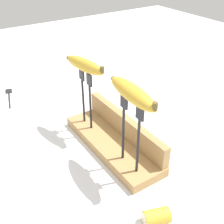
# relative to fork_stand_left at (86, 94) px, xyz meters

# --- Properties ---
(ground_plane) EXTENTS (3.00, 3.00, 0.00)m
(ground_plane) POSITION_rel_fork_stand_left_xyz_m (0.11, 0.02, -0.14)
(ground_plane) COLOR silver
(wooden_board) EXTENTS (0.38, 0.12, 0.03)m
(wooden_board) POSITION_rel_fork_stand_left_xyz_m (0.11, 0.02, -0.13)
(wooden_board) COLOR #A87F4C
(wooden_board) RESTS_ON ground
(board_backstop) EXTENTS (0.37, 0.02, 0.07)m
(board_backstop) POSITION_rel_fork_stand_left_xyz_m (0.11, 0.07, -0.08)
(board_backstop) COLOR #A87F4C
(board_backstop) RESTS_ON wooden_board
(fork_stand_left) EXTENTS (0.07, 0.01, 0.19)m
(fork_stand_left) POSITION_rel_fork_stand_left_xyz_m (0.00, 0.00, 0.00)
(fork_stand_left) COLOR black
(fork_stand_left) RESTS_ON wooden_board
(fork_stand_right) EXTENTS (0.09, 0.01, 0.20)m
(fork_stand_right) POSITION_rel_fork_stand_left_xyz_m (0.23, 0.00, 0.01)
(fork_stand_right) COLOR black
(fork_stand_right) RESTS_ON wooden_board
(banana_raised_left) EXTENTS (0.17, 0.06, 0.04)m
(banana_raised_left) POSITION_rel_fork_stand_left_xyz_m (-0.00, -0.00, 0.10)
(banana_raised_left) COLOR gold
(banana_raised_left) RESTS_ON fork_stand_left
(banana_raised_right) EXTENTS (0.19, 0.06, 0.04)m
(banana_raised_right) POSITION_rel_fork_stand_left_xyz_m (0.23, 0.00, 0.11)
(banana_raised_right) COLOR gold
(banana_raised_right) RESTS_ON fork_stand_right
(fork_fallen_far) EXTENTS (0.16, 0.06, 0.01)m
(fork_fallen_far) POSITION_rel_fork_stand_left_xyz_m (-0.39, -0.15, -0.14)
(fork_fallen_far) COLOR black
(fork_fallen_far) RESTS_ON ground
(banana_chunk_near) EXTENTS (0.05, 0.07, 0.04)m
(banana_chunk_near) POSITION_rel_fork_stand_left_xyz_m (0.39, -0.05, -0.12)
(banana_chunk_near) COLOR gold
(banana_chunk_near) RESTS_ON ground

